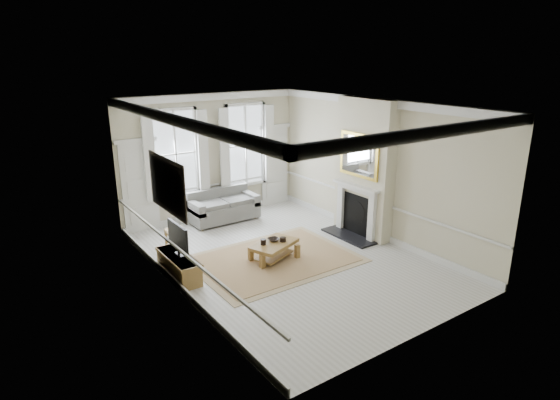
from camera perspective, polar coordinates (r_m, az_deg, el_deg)
floor at (r=10.50m, az=1.01°, el=-7.21°), size 7.20×7.20×0.00m
ceiling at (r=9.60m, az=1.12°, el=11.57°), size 7.20×7.20×0.00m
back_wall at (r=12.92m, az=-8.36°, el=5.29°), size 5.20×0.00×5.20m
left_wall at (r=8.72m, az=-12.94°, el=-0.93°), size 0.00×7.20×7.20m
right_wall at (r=11.58m, az=11.57°, el=3.71°), size 0.00×7.20×7.20m
window_left at (r=12.42m, az=-12.64°, el=5.50°), size 1.26×0.20×2.20m
window_right at (r=13.33m, az=-4.24°, el=6.67°), size 1.26×0.20×2.20m
door_left at (r=12.27m, az=-16.73°, el=1.43°), size 0.90×0.08×2.30m
door_right at (r=14.02m, az=-0.67°, el=4.12°), size 0.90×0.08×2.30m
painting at (r=8.90m, az=-13.58°, el=1.76°), size 0.05×1.66×1.06m
chimney_breast at (r=11.60m, az=10.26°, el=3.80°), size 0.35×1.70×3.38m
hearth at (r=11.82m, az=8.36°, el=-4.38°), size 0.55×1.50×0.05m
fireplace at (r=11.71m, az=9.22°, el=-0.95°), size 0.21×1.45×1.33m
mirror at (r=11.37m, az=9.58°, el=5.37°), size 0.06×1.26×1.06m
sofa at (r=12.86m, az=-7.03°, el=-0.92°), size 1.85×0.90×0.86m
side_table at (r=11.01m, az=-12.58°, el=-4.09°), size 0.48×0.48×0.52m
rug at (r=10.47m, az=-0.71°, el=-7.23°), size 3.50×2.60×0.02m
coffee_table at (r=10.34m, az=-0.72°, el=-5.64°), size 1.24×0.98×0.41m
ceramic_pot_a at (r=10.20m, az=-2.05°, el=-5.13°), size 0.12×0.12×0.12m
ceramic_pot_b at (r=10.36m, az=0.36°, el=-4.83°), size 0.14×0.14×0.10m
bowl at (r=10.40m, az=-0.80°, el=-4.85°), size 0.26×0.26×0.06m
tv_stand at (r=9.83m, az=-12.21°, el=-7.91°), size 0.43×1.33×0.47m
tv at (r=9.59m, az=-12.33°, el=-4.46°), size 0.08×0.90×0.68m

